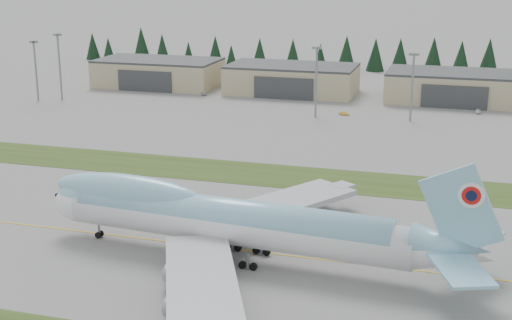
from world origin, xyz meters
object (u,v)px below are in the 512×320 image
(service_vehicle_b, at_px, (344,115))
(hangar_right, at_px, (455,87))
(boeing_747_freighter, at_px, (230,220))
(service_vehicle_a, at_px, (204,95))
(hangar_left, at_px, (158,73))
(service_vehicle_c, at_px, (478,113))
(hangar_center, at_px, (292,79))

(service_vehicle_b, bearing_deg, hangar_right, -26.04)
(boeing_747_freighter, distance_m, service_vehicle_b, 120.40)
(hangar_right, distance_m, service_vehicle_a, 91.99)
(service_vehicle_a, bearing_deg, boeing_747_freighter, -98.59)
(hangar_left, bearing_deg, hangar_right, 0.00)
(hangar_left, bearing_deg, service_vehicle_a, -29.15)
(hangar_left, relative_size, service_vehicle_b, 13.64)
(hangar_left, bearing_deg, boeing_747_freighter, -62.20)
(service_vehicle_c, bearing_deg, hangar_center, 167.46)
(hangar_left, height_order, service_vehicle_a, hangar_left)
(service_vehicle_a, xyz_separation_m, service_vehicle_b, (56.52, -20.00, 0.00))
(boeing_747_freighter, height_order, service_vehicle_b, boeing_747_freighter)
(hangar_right, bearing_deg, service_vehicle_b, -135.70)
(service_vehicle_a, bearing_deg, hangar_left, 120.18)
(hangar_left, relative_size, service_vehicle_c, 11.38)
(hangar_center, bearing_deg, hangar_right, 0.00)
(service_vehicle_b, distance_m, service_vehicle_c, 45.02)
(hangar_center, bearing_deg, hangar_left, 180.00)
(boeing_747_freighter, relative_size, hangar_right, 1.67)
(service_vehicle_a, xyz_separation_m, service_vehicle_c, (98.90, -4.81, 0.00))
(boeing_747_freighter, height_order, hangar_left, boeing_747_freighter)
(service_vehicle_a, bearing_deg, hangar_center, -7.05)
(hangar_right, bearing_deg, boeing_747_freighter, -102.47)
(boeing_747_freighter, height_order, service_vehicle_c, boeing_747_freighter)
(hangar_center, distance_m, service_vehicle_b, 42.54)
(hangar_left, xyz_separation_m, service_vehicle_c, (123.06, -18.29, -5.39))
(boeing_747_freighter, distance_m, hangar_center, 155.88)
(hangar_center, distance_m, service_vehicle_c, 70.68)
(boeing_747_freighter, xyz_separation_m, hangar_right, (33.98, 153.68, -1.58))
(hangar_center, bearing_deg, boeing_747_freighter, -80.39)
(hangar_left, distance_m, service_vehicle_a, 28.19)
(hangar_left, height_order, hangar_right, same)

